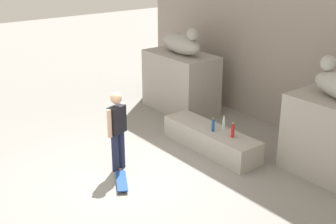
% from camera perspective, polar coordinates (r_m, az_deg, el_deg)
% --- Properties ---
extents(ground_plane, '(40.00, 40.00, 0.00)m').
position_cam_1_polar(ground_plane, '(9.16, -4.97, -8.31)').
color(ground_plane, gray).
extents(facade_wall, '(10.21, 0.60, 5.96)m').
position_cam_1_polar(facade_wall, '(11.41, 15.71, 12.62)').
color(facade_wall, gray).
rests_on(facade_wall, ground_plane).
extents(pedestal_left, '(2.07, 1.16, 1.61)m').
position_cam_1_polar(pedestal_left, '(12.52, 1.60, 3.80)').
color(pedestal_left, '#A39E93').
rests_on(pedestal_left, ground_plane).
extents(statue_reclining_left, '(1.65, 0.73, 0.78)m').
position_cam_1_polar(statue_reclining_left, '(12.22, 1.74, 8.64)').
color(statue_reclining_left, '#A8A99F').
rests_on(statue_reclining_left, pedestal_left).
extents(ledge_block, '(2.54, 0.70, 0.51)m').
position_cam_1_polar(ledge_block, '(10.26, 5.39, -3.41)').
color(ledge_block, '#A39E93').
rests_on(ledge_block, ground_plane).
extents(skater, '(0.30, 0.52, 1.67)m').
position_cam_1_polar(skater, '(9.15, -6.40, -2.00)').
color(skater, '#1E233F').
rests_on(skater, ground_plane).
extents(skateboard, '(0.80, 0.56, 0.08)m').
position_cam_1_polar(skateboard, '(8.94, -5.86, -8.64)').
color(skateboard, navy).
rests_on(skateboard, ground_plane).
extents(bottle_red, '(0.07, 0.07, 0.33)m').
position_cam_1_polar(bottle_red, '(9.73, 8.14, -2.39)').
color(bottle_red, red).
rests_on(bottle_red, ledge_block).
extents(bottle_blue, '(0.07, 0.07, 0.31)m').
position_cam_1_polar(bottle_blue, '(9.98, 5.69, -1.72)').
color(bottle_blue, '#194C99').
rests_on(bottle_blue, ledge_block).
extents(bottle_clear, '(0.06, 0.06, 0.31)m').
position_cam_1_polar(bottle_clear, '(10.12, 7.03, -1.45)').
color(bottle_clear, silver).
rests_on(bottle_clear, ledge_block).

